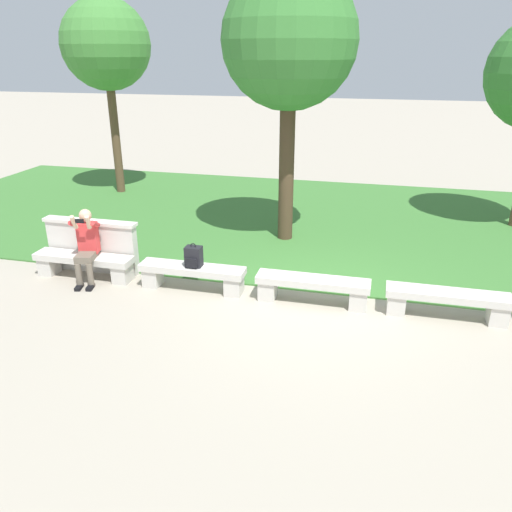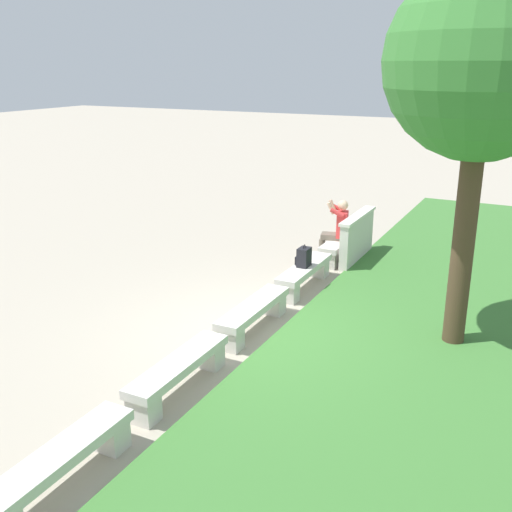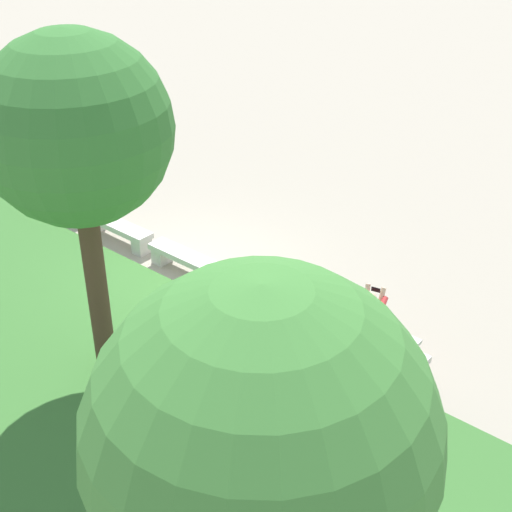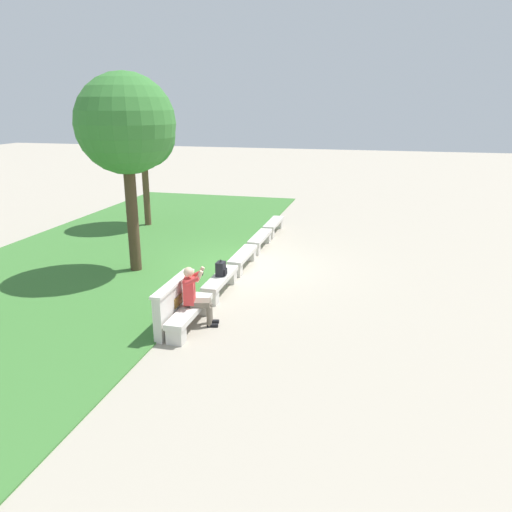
{
  "view_description": "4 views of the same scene",
  "coord_description": "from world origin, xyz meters",
  "px_view_note": "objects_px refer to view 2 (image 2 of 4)",
  "views": [
    {
      "loc": [
        0.86,
        -7.45,
        3.9
      ],
      "look_at": [
        -0.96,
        -0.0,
        0.75
      ],
      "focal_mm": 35.0,
      "sensor_mm": 36.0,
      "label": 1
    },
    {
      "loc": [
        7.81,
        4.0,
        4.08
      ],
      "look_at": [
        -1.2,
        -0.57,
        0.82
      ],
      "focal_mm": 42.0,
      "sensor_mm": 36.0,
      "label": 2
    },
    {
      "loc": [
        -8.68,
        8.37,
        7.48
      ],
      "look_at": [
        -1.43,
        -0.36,
        0.8
      ],
      "focal_mm": 50.0,
      "sensor_mm": 36.0,
      "label": 3
    },
    {
      "loc": [
        -13.41,
        -3.79,
        4.63
      ],
      "look_at": [
        -1.22,
        -0.71,
        0.77
      ],
      "focal_mm": 35.0,
      "sensor_mm": 36.0,
      "label": 4
    }
  ],
  "objects_px": {
    "bench_mid": "(254,313)",
    "backpack": "(303,257)",
    "bench_near": "(304,273)",
    "bench_far": "(179,371)",
    "person_photographer": "(337,226)",
    "bench_end": "(59,464)",
    "tree_right_background": "(483,64)",
    "bench_main": "(341,245)"
  },
  "relations": [
    {
      "from": "bench_far",
      "to": "person_photographer",
      "type": "xyz_separation_m",
      "value": [
        -6.19,
        -0.08,
        0.44
      ]
    },
    {
      "from": "bench_near",
      "to": "person_photographer",
      "type": "height_order",
      "value": "person_photographer"
    },
    {
      "from": "bench_near",
      "to": "bench_main",
      "type": "bearing_deg",
      "value": 180.0
    },
    {
      "from": "person_photographer",
      "to": "bench_near",
      "type": "bearing_deg",
      "value": 2.2
    },
    {
      "from": "bench_main",
      "to": "backpack",
      "type": "xyz_separation_m",
      "value": [
        2.16,
        -0.01,
        0.33
      ]
    },
    {
      "from": "bench_end",
      "to": "tree_right_background",
      "type": "bearing_deg",
      "value": 150.83
    },
    {
      "from": "bench_main",
      "to": "bench_mid",
      "type": "xyz_separation_m",
      "value": [
        4.23,
        0.0,
        0.0
      ]
    },
    {
      "from": "bench_main",
      "to": "tree_right_background",
      "type": "bearing_deg",
      "value": 42.27
    },
    {
      "from": "bench_far",
      "to": "bench_end",
      "type": "height_order",
      "value": "same"
    },
    {
      "from": "tree_right_background",
      "to": "bench_far",
      "type": "bearing_deg",
      "value": -43.09
    },
    {
      "from": "backpack",
      "to": "bench_mid",
      "type": "bearing_deg",
      "value": 0.4
    },
    {
      "from": "bench_mid",
      "to": "bench_far",
      "type": "bearing_deg",
      "value": 0.0
    },
    {
      "from": "backpack",
      "to": "bench_near",
      "type": "bearing_deg",
      "value": 161.8
    },
    {
      "from": "bench_far",
      "to": "bench_end",
      "type": "xyz_separation_m",
      "value": [
        2.11,
        0.0,
        0.0
      ]
    },
    {
      "from": "bench_near",
      "to": "backpack",
      "type": "distance_m",
      "value": 0.33
    },
    {
      "from": "bench_near",
      "to": "person_photographer",
      "type": "distance_m",
      "value": 2.01
    },
    {
      "from": "bench_end",
      "to": "backpack",
      "type": "height_order",
      "value": "backpack"
    },
    {
      "from": "person_photographer",
      "to": "bench_mid",
      "type": "bearing_deg",
      "value": 1.06
    },
    {
      "from": "bench_far",
      "to": "tree_right_background",
      "type": "xyz_separation_m",
      "value": [
        -3.12,
        2.92,
        3.77
      ]
    },
    {
      "from": "bench_near",
      "to": "bench_mid",
      "type": "xyz_separation_m",
      "value": [
        2.11,
        0.0,
        0.0
      ]
    },
    {
      "from": "person_photographer",
      "to": "backpack",
      "type": "bearing_deg",
      "value": 1.74
    },
    {
      "from": "bench_near",
      "to": "bench_mid",
      "type": "height_order",
      "value": "same"
    },
    {
      "from": "bench_near",
      "to": "bench_far",
      "type": "height_order",
      "value": "same"
    },
    {
      "from": "bench_near",
      "to": "bench_far",
      "type": "relative_size",
      "value": 1.0
    },
    {
      "from": "bench_main",
      "to": "bench_mid",
      "type": "relative_size",
      "value": 1.0
    },
    {
      "from": "tree_right_background",
      "to": "bench_end",
      "type": "bearing_deg",
      "value": -29.17
    },
    {
      "from": "bench_main",
      "to": "bench_near",
      "type": "distance_m",
      "value": 2.11
    },
    {
      "from": "bench_main",
      "to": "bench_far",
      "type": "distance_m",
      "value": 6.34
    },
    {
      "from": "bench_near",
      "to": "bench_end",
      "type": "bearing_deg",
      "value": 0.0
    },
    {
      "from": "bench_far",
      "to": "backpack",
      "type": "relative_size",
      "value": 4.38
    },
    {
      "from": "bench_near",
      "to": "backpack",
      "type": "xyz_separation_m",
      "value": [
        0.04,
        -0.01,
        0.33
      ]
    },
    {
      "from": "bench_end",
      "to": "tree_right_background",
      "type": "xyz_separation_m",
      "value": [
        -5.24,
        2.92,
        3.77
      ]
    },
    {
      "from": "bench_main",
      "to": "tree_right_background",
      "type": "height_order",
      "value": "tree_right_background"
    },
    {
      "from": "bench_mid",
      "to": "bench_end",
      "type": "relative_size",
      "value": 1.0
    },
    {
      "from": "bench_mid",
      "to": "bench_far",
      "type": "distance_m",
      "value": 2.11
    },
    {
      "from": "bench_mid",
      "to": "backpack",
      "type": "bearing_deg",
      "value": -179.6
    },
    {
      "from": "bench_end",
      "to": "bench_mid",
      "type": "bearing_deg",
      "value": 180.0
    },
    {
      "from": "bench_mid",
      "to": "tree_right_background",
      "type": "xyz_separation_m",
      "value": [
        -1.01,
        2.92,
        3.77
      ]
    },
    {
      "from": "backpack",
      "to": "tree_right_background",
      "type": "xyz_separation_m",
      "value": [
        1.06,
        2.94,
        3.44
      ]
    },
    {
      "from": "bench_main",
      "to": "bench_far",
      "type": "bearing_deg",
      "value": 0.0
    },
    {
      "from": "bench_far",
      "to": "person_photographer",
      "type": "distance_m",
      "value": 6.2
    },
    {
      "from": "bench_mid",
      "to": "bench_end",
      "type": "bearing_deg",
      "value": 0.0
    }
  ]
}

